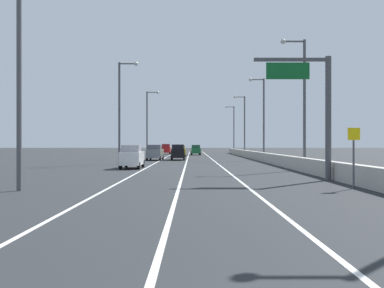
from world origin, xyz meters
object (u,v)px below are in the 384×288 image
object	(u,v)px
speed_advisory_sign	(352,153)
car_green_0	(194,150)
lamp_post_right_fifth	(231,126)
car_red_1	(165,149)
car_yellow_2	(178,151)
overhead_sign_gantry	(315,102)
lamp_post_right_fourth	(242,122)
car_black_3	(176,152)
car_gray_4	(154,153)
car_white_5	(131,157)
lamp_post_right_third	(261,113)
lamp_post_left_near	(23,58)
lamp_post_left_mid	(120,106)
lamp_post_right_second	(300,95)
lamp_post_left_far	(147,119)

from	to	relation	value
speed_advisory_sign	car_green_0	xyz separation A→B (m)	(-7.23, 64.18, -0.79)
lamp_post_right_fifth	car_red_1	bearing A→B (deg)	-141.85
car_yellow_2	car_red_1	bearing A→B (deg)	100.52
overhead_sign_gantry	lamp_post_right_fourth	xyz separation A→B (m)	(1.94, 55.36, 1.54)
lamp_post_right_fifth	car_black_3	size ratio (longest dim) A/B	2.31
car_gray_4	car_white_5	distance (m)	19.60
lamp_post_right_third	car_white_5	bearing A→B (deg)	-126.34
lamp_post_left_near	car_white_5	distance (m)	19.72
lamp_post_right_fifth	car_green_0	size ratio (longest dim) A/B	2.59
lamp_post_right_third	car_red_1	size ratio (longest dim) A/B	2.67
lamp_post_left_mid	car_white_5	distance (m)	9.87
car_green_0	lamp_post_right_third	bearing A→B (deg)	-71.69
lamp_post_left_mid	car_white_5	size ratio (longest dim) A/B	2.54
speed_advisory_sign	car_white_5	bearing A→B (deg)	126.51
speed_advisory_sign	car_gray_4	size ratio (longest dim) A/B	0.62
overhead_sign_gantry	car_black_3	size ratio (longest dim) A/B	1.57
speed_advisory_sign	car_red_1	xyz separation A→B (m)	(-13.32, 71.11, -0.71)
lamp_post_right_third	car_green_0	size ratio (longest dim) A/B	2.59
lamp_post_right_second	lamp_post_left_near	world-z (taller)	same
lamp_post_right_fourth	lamp_post_left_near	xyz separation A→B (m)	(-17.35, -61.31, 0.00)
lamp_post_right_second	car_red_1	bearing A→B (deg)	104.69
overhead_sign_gantry	lamp_post_right_fourth	distance (m)	55.41
lamp_post_right_fourth	car_black_3	xyz separation A→B (m)	(-11.34, -22.12, -5.22)
lamp_post_right_fourth	lamp_post_left_near	distance (m)	63.72
overhead_sign_gantry	lamp_post_right_second	size ratio (longest dim) A/B	0.68
speed_advisory_sign	lamp_post_right_fifth	distance (m)	83.00
lamp_post_right_fourth	car_white_5	bearing A→B (deg)	-109.20
lamp_post_right_third	car_gray_4	size ratio (longest dim) A/B	2.29
lamp_post_left_mid	lamp_post_left_far	xyz separation A→B (m)	(0.26, 26.93, 0.00)
lamp_post_left_near	car_black_3	world-z (taller)	lamp_post_left_near
lamp_post_right_third	lamp_post_right_fifth	bearing A→B (deg)	89.76
lamp_post_left_far	car_white_5	distance (m)	35.45
overhead_sign_gantry	lamp_post_right_second	xyz separation A→B (m)	(1.69, 10.48, 1.54)
speed_advisory_sign	lamp_post_right_third	size ratio (longest dim) A/B	0.27
car_green_0	car_white_5	distance (m)	46.62
car_green_0	car_black_3	xyz separation A→B (m)	(-2.61, -25.88, 0.07)
lamp_post_right_fifth	car_gray_4	distance (m)	47.86
lamp_post_right_second	lamp_post_right_fifth	distance (m)	67.31
lamp_post_right_third	lamp_post_left_near	bearing A→B (deg)	-113.98
car_yellow_2	lamp_post_right_fourth	bearing A→B (deg)	32.34
lamp_post_left_mid	car_red_1	bearing A→B (deg)	87.23
lamp_post_left_far	car_gray_4	distance (m)	16.45
lamp_post_left_mid	car_red_1	world-z (taller)	lamp_post_left_mid
speed_advisory_sign	lamp_post_right_second	bearing A→B (deg)	85.40
car_red_1	overhead_sign_gantry	bearing A→B (deg)	-78.97
overhead_sign_gantry	lamp_post_right_fifth	distance (m)	77.84
car_white_5	lamp_post_left_near	bearing A→B (deg)	-97.72
car_gray_4	overhead_sign_gantry	bearing A→B (deg)	-69.09
lamp_post_left_mid	car_black_3	distance (m)	14.49
lamp_post_right_fifth	car_red_1	world-z (taller)	lamp_post_right_fifth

